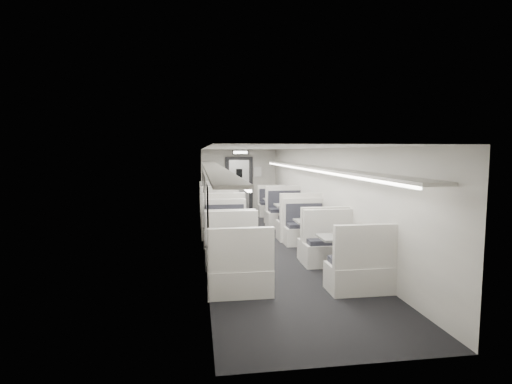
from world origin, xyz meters
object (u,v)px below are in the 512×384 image
object	(u,v)px
booth_right_c	(314,236)
booth_right_d	(343,256)
vestibule_door	(239,183)
passenger	(228,198)
exit_sign	(240,152)
booth_right_b	(292,218)
booth_left_a	(218,209)
booth_left_d	(235,259)
booth_right_a	(276,209)
booth_left_b	(221,218)
booth_left_c	(228,238)

from	to	relation	value
booth_right_c	booth_right_d	distance (m)	1.85
booth_right_d	vestibule_door	bearing A→B (deg)	96.39
passenger	vestibule_door	world-z (taller)	vestibule_door
passenger	exit_sign	bearing A→B (deg)	88.52
exit_sign	booth_right_c	bearing A→B (deg)	-81.38
booth_right_d	exit_sign	size ratio (longest dim) A/B	3.51
exit_sign	booth_right_b	bearing A→B (deg)	-77.26
exit_sign	booth_left_a	bearing A→B (deg)	-113.68
booth_left_d	exit_sign	world-z (taller)	exit_sign
booth_left_d	booth_right_d	world-z (taller)	booth_right_d
booth_left_a	vestibule_door	xyz separation A→B (m)	(1.00, 2.77, 0.62)
booth_left_d	booth_right_a	size ratio (longest dim) A/B	1.04
booth_left_b	booth_right_b	size ratio (longest dim) A/B	0.99
booth_left_b	passenger	size ratio (longest dim) A/B	1.52
booth_right_b	booth_right_c	xyz separation A→B (m)	(0.00, -2.18, -0.04)
booth_right_c	vestibule_door	size ratio (longest dim) A/B	1.01
vestibule_door	exit_sign	distance (m)	1.33
passenger	vestibule_door	distance (m)	2.61
booth_left_a	booth_right_a	xyz separation A→B (m)	(2.00, 0.13, -0.05)
booth_left_c	booth_right_b	xyz separation A→B (m)	(2.00, 2.16, 0.04)
booth_left_c	booth_right_a	bearing A→B (deg)	65.71
booth_left_d	booth_left_a	bearing A→B (deg)	90.00
booth_right_b	booth_right_a	bearing A→B (deg)	90.00
booth_left_a	passenger	bearing A→B (deg)	34.41
exit_sign	booth_right_a	bearing A→B (deg)	-65.10
booth_right_a	booth_right_d	bearing A→B (deg)	-90.00
passenger	exit_sign	size ratio (longest dim) A/B	2.47
booth_left_a	booth_left_b	xyz separation A→B (m)	(0.00, -1.71, -0.01)
booth_left_d	booth_right_a	world-z (taller)	booth_left_d
booth_right_a	booth_right_b	distance (m)	2.27
booth_left_d	passenger	size ratio (longest dim) A/B	1.39
booth_left_a	passenger	xyz separation A→B (m)	(0.36, 0.25, 0.34)
booth_right_c	exit_sign	distance (m)	6.94
booth_left_d	passenger	distance (m)	6.31
booth_right_d	vestibule_door	distance (m)	9.01
booth_left_a	booth_right_d	distance (m)	6.48
booth_right_c	exit_sign	xyz separation A→B (m)	(-1.00, 6.60, 1.90)
booth_left_c	vestibule_door	xyz separation A→B (m)	(1.00, 7.07, 0.66)
booth_right_b	exit_sign	world-z (taller)	exit_sign
booth_left_b	booth_right_a	size ratio (longest dim) A/B	1.13
vestibule_door	exit_sign	bearing A→B (deg)	-90.00
booth_right_c	vestibule_door	distance (m)	7.19
booth_left_b	booth_right_b	xyz separation A→B (m)	(2.00, -0.43, 0.00)
booth_left_c	booth_left_d	distance (m)	1.73
booth_left_b	passenger	bearing A→B (deg)	79.50
booth_left_b	booth_right_c	distance (m)	3.29
booth_right_b	passenger	size ratio (longest dim) A/B	1.53
booth_right_d	passenger	bearing A→B (deg)	104.31
booth_left_a	booth_left_d	size ratio (longest dim) A/B	1.11
booth_left_d	vestibule_door	bearing A→B (deg)	83.52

